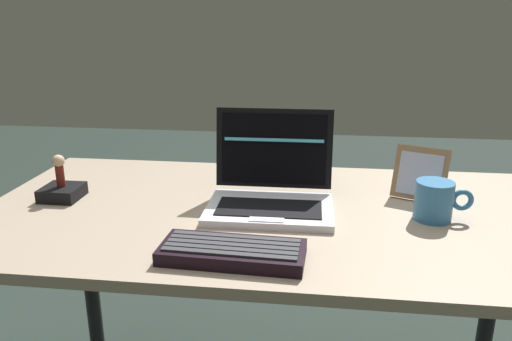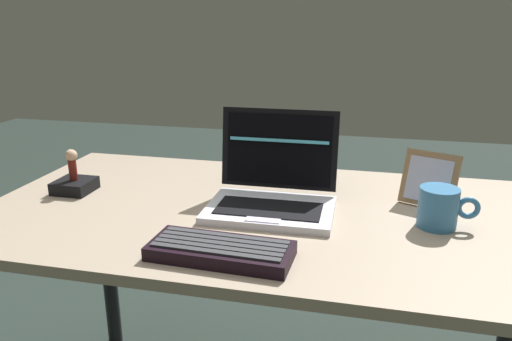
{
  "view_description": "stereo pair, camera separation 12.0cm",
  "coord_description": "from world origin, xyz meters",
  "px_view_note": "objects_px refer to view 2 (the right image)",
  "views": [
    {
      "loc": [
        0.1,
        -1.17,
        1.22
      ],
      "look_at": [
        -0.04,
        -0.04,
        0.86
      ],
      "focal_mm": 34.72,
      "sensor_mm": 36.0,
      "label": 1
    },
    {
      "loc": [
        0.22,
        -1.15,
        1.22
      ],
      "look_at": [
        -0.04,
        -0.04,
        0.86
      ],
      "focal_mm": 34.72,
      "sensor_mm": 36.0,
      "label": 2
    }
  ],
  "objects_px": {
    "photo_frame": "(429,180)",
    "coffee_mug": "(439,208)",
    "external_keyboard": "(221,250)",
    "figurine": "(72,162)",
    "figurine_stand": "(75,186)",
    "laptop_front": "(273,190)"
  },
  "relations": [
    {
      "from": "photo_frame",
      "to": "coffee_mug",
      "type": "relative_size",
      "value": 1.08
    },
    {
      "from": "external_keyboard",
      "to": "figurine",
      "type": "relative_size",
      "value": 3.4
    },
    {
      "from": "figurine",
      "to": "coffee_mug",
      "type": "bearing_deg",
      "value": -1.35
    },
    {
      "from": "external_keyboard",
      "to": "coffee_mug",
      "type": "distance_m",
      "value": 0.52
    },
    {
      "from": "photo_frame",
      "to": "figurine_stand",
      "type": "bearing_deg",
      "value": -173.18
    },
    {
      "from": "laptop_front",
      "to": "photo_frame",
      "type": "bearing_deg",
      "value": 15.94
    },
    {
      "from": "laptop_front",
      "to": "figurine_stand",
      "type": "relative_size",
      "value": 3.18
    },
    {
      "from": "photo_frame",
      "to": "figurine_stand",
      "type": "distance_m",
      "value": 0.96
    },
    {
      "from": "laptop_front",
      "to": "figurine",
      "type": "xyz_separation_m",
      "value": [
        -0.57,
        -0.0,
        0.04
      ]
    },
    {
      "from": "figurine_stand",
      "to": "figurine",
      "type": "bearing_deg",
      "value": -0.9
    },
    {
      "from": "photo_frame",
      "to": "coffee_mug",
      "type": "xyz_separation_m",
      "value": [
        0.01,
        -0.14,
        -0.02
      ]
    },
    {
      "from": "coffee_mug",
      "to": "figurine",
      "type": "bearing_deg",
      "value": 178.65
    },
    {
      "from": "photo_frame",
      "to": "figurine",
      "type": "height_order",
      "value": "photo_frame"
    },
    {
      "from": "external_keyboard",
      "to": "photo_frame",
      "type": "relative_size",
      "value": 2.03
    },
    {
      "from": "photo_frame",
      "to": "figurine",
      "type": "xyz_separation_m",
      "value": [
        -0.95,
        -0.11,
        0.02
      ]
    },
    {
      "from": "photo_frame",
      "to": "external_keyboard",
      "type": "bearing_deg",
      "value": -137.76
    },
    {
      "from": "photo_frame",
      "to": "figurine",
      "type": "bearing_deg",
      "value": -173.18
    },
    {
      "from": "laptop_front",
      "to": "external_keyboard",
      "type": "distance_m",
      "value": 0.29
    },
    {
      "from": "external_keyboard",
      "to": "photo_frame",
      "type": "distance_m",
      "value": 0.59
    },
    {
      "from": "laptop_front",
      "to": "figurine_stand",
      "type": "bearing_deg",
      "value": -179.66
    },
    {
      "from": "laptop_front",
      "to": "figurine",
      "type": "height_order",
      "value": "laptop_front"
    },
    {
      "from": "laptop_front",
      "to": "coffee_mug",
      "type": "relative_size",
      "value": 2.31
    }
  ]
}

